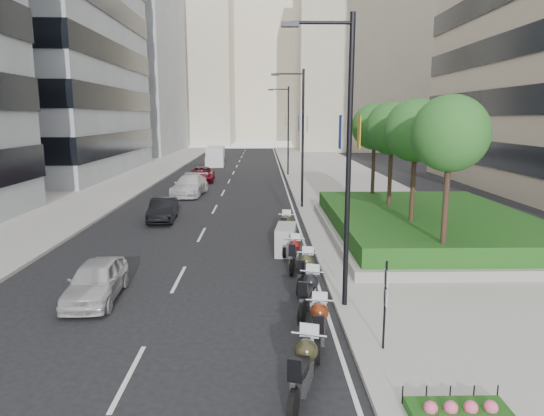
{
  "coord_description": "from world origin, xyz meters",
  "views": [
    {
      "loc": [
        1.7,
        -13.59,
        6.07
      ],
      "look_at": [
        2.11,
        7.82,
        2.0
      ],
      "focal_mm": 32.0,
      "sensor_mm": 36.0,
      "label": 1
    }
  ],
  "objects_px": {
    "motorcycle_2": "(309,294)",
    "motorcycle_4": "(294,254)",
    "motorcycle_3": "(305,271)",
    "motorcycle_5": "(286,240)",
    "lamp_post_0": "(344,150)",
    "parking_sign": "(385,301)",
    "car_d": "(202,174)",
    "motorcycle_1": "(319,326)",
    "delivery_van": "(216,157)",
    "motorcycle_0": "(303,369)",
    "lamp_post_1": "(300,132)",
    "car_b": "(163,210)",
    "motorcycle_6": "(286,228)",
    "car_a": "(96,280)",
    "car_c": "(190,185)",
    "lamp_post_2": "(287,126)"
  },
  "relations": [
    {
      "from": "lamp_post_0",
      "to": "motorcycle_3",
      "type": "relative_size",
      "value": 3.89
    },
    {
      "from": "motorcycle_2",
      "to": "motorcycle_4",
      "type": "relative_size",
      "value": 1.04
    },
    {
      "from": "motorcycle_5",
      "to": "car_c",
      "type": "xyz_separation_m",
      "value": [
        -6.69,
        16.33,
        0.15
      ]
    },
    {
      "from": "motorcycle_2",
      "to": "parking_sign",
      "type": "bearing_deg",
      "value": -130.01
    },
    {
      "from": "parking_sign",
      "to": "delivery_van",
      "type": "bearing_deg",
      "value": 100.42
    },
    {
      "from": "parking_sign",
      "to": "car_a",
      "type": "height_order",
      "value": "parking_sign"
    },
    {
      "from": "lamp_post_0",
      "to": "parking_sign",
      "type": "height_order",
      "value": "lamp_post_0"
    },
    {
      "from": "car_b",
      "to": "car_d",
      "type": "bearing_deg",
      "value": 86.13
    },
    {
      "from": "parking_sign",
      "to": "car_d",
      "type": "xyz_separation_m",
      "value": [
        -8.86,
        33.94,
        -0.77
      ]
    },
    {
      "from": "lamp_post_1",
      "to": "car_c",
      "type": "xyz_separation_m",
      "value": [
        -8.12,
        5.77,
        -4.29
      ]
    },
    {
      "from": "car_c",
      "to": "motorcycle_1",
      "type": "bearing_deg",
      "value": -69.56
    },
    {
      "from": "car_b",
      "to": "car_c",
      "type": "height_order",
      "value": "car_c"
    },
    {
      "from": "lamp_post_1",
      "to": "motorcycle_4",
      "type": "height_order",
      "value": "lamp_post_1"
    },
    {
      "from": "motorcycle_2",
      "to": "motorcycle_3",
      "type": "relative_size",
      "value": 1.02
    },
    {
      "from": "motorcycle_6",
      "to": "car_d",
      "type": "height_order",
      "value": "car_d"
    },
    {
      "from": "motorcycle_5",
      "to": "motorcycle_1",
      "type": "bearing_deg",
      "value": -170.63
    },
    {
      "from": "parking_sign",
      "to": "car_d",
      "type": "relative_size",
      "value": 0.51
    },
    {
      "from": "lamp_post_1",
      "to": "motorcycle_0",
      "type": "height_order",
      "value": "lamp_post_1"
    },
    {
      "from": "parking_sign",
      "to": "delivery_van",
      "type": "height_order",
      "value": "parking_sign"
    },
    {
      "from": "motorcycle_2",
      "to": "motorcycle_4",
      "type": "bearing_deg",
      "value": 19.48
    },
    {
      "from": "parking_sign",
      "to": "motorcycle_4",
      "type": "height_order",
      "value": "parking_sign"
    },
    {
      "from": "car_a",
      "to": "car_b",
      "type": "bearing_deg",
      "value": 88.22
    },
    {
      "from": "delivery_van",
      "to": "car_c",
      "type": "bearing_deg",
      "value": -91.81
    },
    {
      "from": "motorcycle_1",
      "to": "motorcycle_6",
      "type": "height_order",
      "value": "motorcycle_6"
    },
    {
      "from": "parking_sign",
      "to": "motorcycle_0",
      "type": "xyz_separation_m",
      "value": [
        -2.23,
        -1.9,
        -0.8
      ]
    },
    {
      "from": "motorcycle_3",
      "to": "car_c",
      "type": "relative_size",
      "value": 0.43
    },
    {
      "from": "motorcycle_2",
      "to": "motorcycle_0",
      "type": "bearing_deg",
      "value": -169.33
    },
    {
      "from": "motorcycle_3",
      "to": "motorcycle_4",
      "type": "xyz_separation_m",
      "value": [
        -0.24,
        2.23,
        -0.02
      ]
    },
    {
      "from": "parking_sign",
      "to": "car_b",
      "type": "xyz_separation_m",
      "value": [
        -8.98,
        16.47,
        -0.79
      ]
    },
    {
      "from": "motorcycle_1",
      "to": "motorcycle_3",
      "type": "height_order",
      "value": "motorcycle_3"
    },
    {
      "from": "motorcycle_3",
      "to": "motorcycle_5",
      "type": "xyz_separation_m",
      "value": [
        -0.47,
        4.49,
        -0.0
      ]
    },
    {
      "from": "motorcycle_3",
      "to": "car_d",
      "type": "relative_size",
      "value": 0.47
    },
    {
      "from": "lamp_post_2",
      "to": "motorcycle_4",
      "type": "xyz_separation_m",
      "value": [
        -1.19,
        -30.83,
        -4.46
      ]
    },
    {
      "from": "motorcycle_6",
      "to": "car_b",
      "type": "xyz_separation_m",
      "value": [
        -6.99,
        4.75,
        0.01
      ]
    },
    {
      "from": "lamp_post_2",
      "to": "motorcycle_1",
      "type": "xyz_separation_m",
      "value": [
        -0.97,
        -37.62,
        -4.45
      ]
    },
    {
      "from": "delivery_van",
      "to": "parking_sign",
      "type": "bearing_deg",
      "value": -81.85
    },
    {
      "from": "motorcycle_6",
      "to": "motorcycle_1",
      "type": "bearing_deg",
      "value": -170.42
    },
    {
      "from": "motorcycle_0",
      "to": "motorcycle_1",
      "type": "bearing_deg",
      "value": 2.22
    },
    {
      "from": "motorcycle_0",
      "to": "motorcycle_4",
      "type": "xyz_separation_m",
      "value": [
        0.38,
        9.07,
        -0.05
      ]
    },
    {
      "from": "motorcycle_6",
      "to": "car_c",
      "type": "xyz_separation_m",
      "value": [
        -6.79,
        14.05,
        0.12
      ]
    },
    {
      "from": "parking_sign",
      "to": "motorcycle_3",
      "type": "bearing_deg",
      "value": 108.02
    },
    {
      "from": "motorcycle_0",
      "to": "delivery_van",
      "type": "height_order",
      "value": "delivery_van"
    },
    {
      "from": "delivery_van",
      "to": "motorcycle_4",
      "type": "bearing_deg",
      "value": -82.56
    },
    {
      "from": "motorcycle_4",
      "to": "car_b",
      "type": "height_order",
      "value": "car_b"
    },
    {
      "from": "lamp_post_2",
      "to": "car_d",
      "type": "relative_size",
      "value": 1.82
    },
    {
      "from": "motorcycle_1",
      "to": "motorcycle_2",
      "type": "relative_size",
      "value": 0.97
    },
    {
      "from": "lamp_post_2",
      "to": "motorcycle_3",
      "type": "bearing_deg",
      "value": -91.65
    },
    {
      "from": "delivery_van",
      "to": "lamp_post_1",
      "type": "bearing_deg",
      "value": -76.14
    },
    {
      "from": "lamp_post_0",
      "to": "motorcycle_0",
      "type": "relative_size",
      "value": 3.78
    },
    {
      "from": "motorcycle_2",
      "to": "motorcycle_3",
      "type": "xyz_separation_m",
      "value": [
        0.08,
        2.29,
        -0.02
      ]
    }
  ]
}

